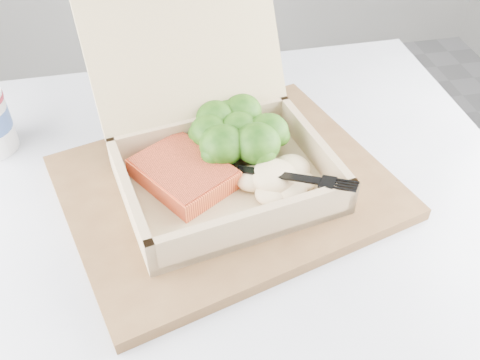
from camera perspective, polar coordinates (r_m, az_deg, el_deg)
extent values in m
cube|color=silver|center=(0.63, -1.30, -6.20)|extent=(0.77, 0.77, 0.03)
cube|color=brown|center=(0.65, -1.43, -0.72)|extent=(0.44, 0.39, 0.02)
cube|color=tan|center=(0.64, -1.39, -0.65)|extent=(0.27, 0.23, 0.01)
cube|color=#9F8460|center=(0.60, -11.63, -2.19)|extent=(0.04, 0.18, 0.05)
cube|color=#9F8460|center=(0.66, 7.89, 3.11)|extent=(0.04, 0.18, 0.05)
cube|color=#9F8460|center=(0.57, 1.82, -4.91)|extent=(0.24, 0.06, 0.05)
cube|color=#9F8460|center=(0.69, -4.08, 5.11)|extent=(0.24, 0.06, 0.05)
cube|color=tan|center=(0.67, -5.87, 14.25)|extent=(0.25, 0.14, 0.17)
cube|color=orange|center=(0.63, -6.07, 0.71)|extent=(0.13, 0.14, 0.02)
ellipsoid|color=beige|center=(0.62, 3.66, 0.37)|extent=(0.09, 0.08, 0.03)
cube|color=black|center=(0.62, -0.37, 1.80)|extent=(0.09, 0.07, 0.02)
cube|color=black|center=(0.60, 6.10, -0.02)|extent=(0.05, 0.04, 0.01)
cube|color=white|center=(0.81, -5.73, 8.25)|extent=(0.09, 0.14, 0.00)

